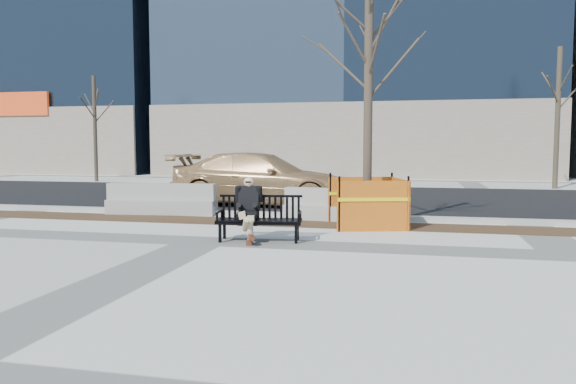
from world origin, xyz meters
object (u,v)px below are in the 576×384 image
object	(u,v)px
seated_man	(248,240)
jersey_barrier_left	(162,214)
tree_fence	(367,226)
sedan	(262,205)
jersey_barrier_right	(341,221)
bench	(259,241)

from	to	relation	value
seated_man	jersey_barrier_left	world-z (taller)	seated_man
seated_man	tree_fence	distance (m)	3.00
tree_fence	sedan	xyz separation A→B (m)	(-3.35, 3.60, 0.00)
tree_fence	jersey_barrier_left	size ratio (longest dim) A/B	2.03
jersey_barrier_left	jersey_barrier_right	xyz separation A→B (m)	(4.57, -0.23, 0.00)
bench	jersey_barrier_right	world-z (taller)	bench
sedan	jersey_barrier_right	bearing A→B (deg)	-135.23
sedan	seated_man	bearing A→B (deg)	-164.93
tree_fence	sedan	world-z (taller)	tree_fence
tree_fence	sedan	size ratio (longest dim) A/B	1.07
bench	jersey_barrier_left	distance (m)	4.72
bench	seated_man	xyz separation A→B (m)	(-0.21, 0.01, 0.00)
seated_man	sedan	distance (m)	6.02
bench	sedan	distance (m)	6.09
bench	sedan	bearing A→B (deg)	97.08
bench	tree_fence	world-z (taller)	tree_fence
bench	tree_fence	bearing A→B (deg)	44.21
seated_man	jersey_barrier_left	bearing A→B (deg)	127.46
sedan	jersey_barrier_right	size ratio (longest dim) A/B	1.99
jersey_barrier_right	tree_fence	bearing A→B (deg)	-39.68
tree_fence	jersey_barrier_left	distance (m)	5.31
bench	seated_man	distance (m)	0.21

